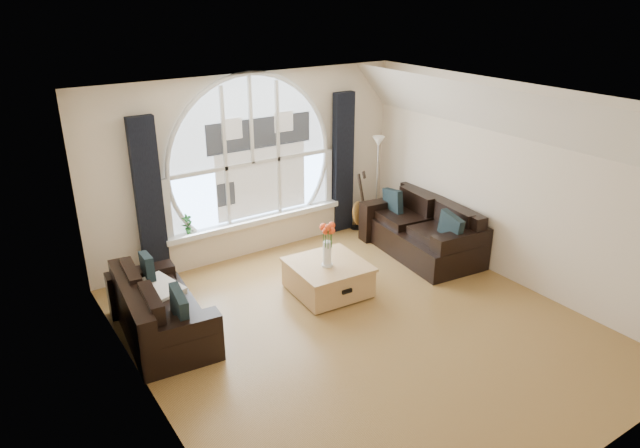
{
  "coord_description": "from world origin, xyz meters",
  "views": [
    {
      "loc": [
        -3.7,
        -4.65,
        3.82
      ],
      "look_at": [
        0.0,
        0.9,
        1.05
      ],
      "focal_mm": 32.26,
      "sensor_mm": 36.0,
      "label": 1
    }
  ],
  "objects": [
    {
      "name": "sofa_left",
      "position": [
        -2.04,
        1.18,
        0.4
      ],
      "size": [
        0.98,
        1.72,
        0.73
      ],
      "primitive_type": "cube",
      "rotation": [
        0.0,
        0.0,
        -0.09
      ],
      "color": "black",
      "rests_on": "ground"
    },
    {
      "name": "wall_back",
      "position": [
        0.0,
        2.75,
        1.35
      ],
      "size": [
        5.0,
        0.01,
        2.7
      ],
      "primitive_type": "cube",
      "color": "beige",
      "rests_on": "ground"
    },
    {
      "name": "arched_window",
      "position": [
        0.0,
        2.72,
        1.62
      ],
      "size": [
        2.6,
        0.06,
        2.15
      ],
      "primitive_type": "cube",
      "color": "silver",
      "rests_on": "wall_back"
    },
    {
      "name": "ground",
      "position": [
        0.0,
        0.0,
        0.0
      ],
      "size": [
        5.0,
        5.5,
        0.01
      ],
      "primitive_type": "cube",
      "color": "brown",
      "rests_on": "ground"
    },
    {
      "name": "window_sill",
      "position": [
        0.0,
        2.65,
        0.51
      ],
      "size": [
        2.9,
        0.22,
        0.08
      ],
      "primitive_type": "cube",
      "color": "white",
      "rests_on": "wall_back"
    },
    {
      "name": "floor_lamp",
      "position": [
        2.06,
        2.3,
        0.8
      ],
      "size": [
        0.24,
        0.24,
        1.6
      ],
      "primitive_type": "cube",
      "color": "#B2B2B2",
      "rests_on": "ground"
    },
    {
      "name": "ceiling",
      "position": [
        0.0,
        0.0,
        2.7
      ],
      "size": [
        5.0,
        5.5,
        0.01
      ],
      "primitive_type": "cube",
      "color": "silver",
      "rests_on": "ground"
    },
    {
      "name": "wall_left",
      "position": [
        -2.5,
        0.0,
        1.35
      ],
      "size": [
        0.01,
        5.5,
        2.7
      ],
      "primitive_type": "cube",
      "color": "beige",
      "rests_on": "ground"
    },
    {
      "name": "window_frame",
      "position": [
        0.0,
        2.69,
        1.62
      ],
      "size": [
        2.76,
        0.08,
        2.15
      ],
      "primitive_type": "cube",
      "color": "white",
      "rests_on": "wall_back"
    },
    {
      "name": "coffee_chest",
      "position": [
        0.17,
        0.96,
        0.23
      ],
      "size": [
        1.01,
        1.01,
        0.47
      ],
      "primitive_type": "cube",
      "rotation": [
        0.0,
        0.0,
        -0.06
      ],
      "color": "tan",
      "rests_on": "ground"
    },
    {
      "name": "curtain_left",
      "position": [
        -1.6,
        2.63,
        1.15
      ],
      "size": [
        0.35,
        0.12,
        2.3
      ],
      "primitive_type": "cube",
      "color": "black",
      "rests_on": "ground"
    },
    {
      "name": "vase_flowers",
      "position": [
        0.11,
        0.9,
        0.82
      ],
      "size": [
        0.24,
        0.24,
        0.7
      ],
      "primitive_type": "cube",
      "color": "white",
      "rests_on": "coffee_chest"
    },
    {
      "name": "potted_plant",
      "position": [
        -1.1,
        2.65,
        0.7
      ],
      "size": [
        0.17,
        0.13,
        0.29
      ],
      "primitive_type": "imported",
      "rotation": [
        0.0,
        0.0,
        0.17
      ],
      "color": "#1E6023",
      "rests_on": "window_sill"
    },
    {
      "name": "curtain_right",
      "position": [
        1.6,
        2.63,
        1.15
      ],
      "size": [
        0.35,
        0.12,
        2.3
      ],
      "primitive_type": "cube",
      "color": "black",
      "rests_on": "ground"
    },
    {
      "name": "guitar",
      "position": [
        1.8,
        2.43,
        0.53
      ],
      "size": [
        0.43,
        0.36,
        1.06
      ],
      "primitive_type": "cube",
      "rotation": [
        0.0,
        0.0,
        0.41
      ],
      "color": "brown",
      "rests_on": "ground"
    },
    {
      "name": "wall_right",
      "position": [
        2.5,
        0.0,
        1.35
      ],
      "size": [
        0.01,
        5.5,
        2.7
      ],
      "primitive_type": "cube",
      "color": "beige",
      "rests_on": "ground"
    },
    {
      "name": "neighbor_house",
      "position": [
        0.15,
        2.71,
        1.5
      ],
      "size": [
        1.7,
        0.02,
        1.5
      ],
      "primitive_type": "cube",
      "color": "silver",
      "rests_on": "wall_back"
    },
    {
      "name": "wall_front",
      "position": [
        0.0,
        -2.75,
        1.35
      ],
      "size": [
        5.0,
        0.01,
        2.7
      ],
      "primitive_type": "cube",
      "color": "beige",
      "rests_on": "ground"
    },
    {
      "name": "attic_slope",
      "position": [
        2.2,
        0.0,
        2.35
      ],
      "size": [
        0.92,
        5.5,
        0.72
      ],
      "primitive_type": "cube",
      "color": "silver",
      "rests_on": "ground"
    },
    {
      "name": "sofa_right",
      "position": [
        2.03,
        1.17,
        0.4
      ],
      "size": [
        1.12,
        1.94,
        0.82
      ],
      "primitive_type": "cube",
      "rotation": [
        0.0,
        0.0,
        -0.11
      ],
      "color": "black",
      "rests_on": "ground"
    },
    {
      "name": "throw_blanket",
      "position": [
        -2.03,
        1.37,
        0.5
      ],
      "size": [
        0.69,
        0.69,
        0.1
      ],
      "primitive_type": "cube",
      "rotation": [
        0.0,
        0.0,
        0.3
      ],
      "color": "silver",
      "rests_on": "sofa_left"
    }
  ]
}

